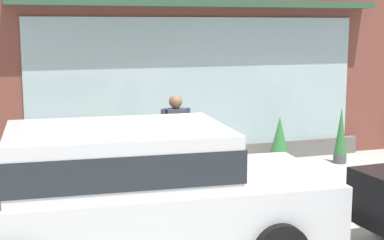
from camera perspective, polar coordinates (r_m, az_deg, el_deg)
name	(u,v)px	position (r m, az deg, el deg)	size (l,w,h in m)	color
ground_plane	(265,208)	(9.04, 7.21, -8.53)	(60.00, 60.00, 0.00)	#9E9B93
curb_strip	(271,208)	(8.85, 7.78, -8.53)	(14.00, 0.24, 0.12)	#B2B2AD
storefront	(198,30)	(11.56, 0.57, 8.85)	(14.00, 0.81, 5.44)	brown
fire_hydrant	(140,174)	(9.08, -5.16, -5.27)	(0.41, 0.38, 0.95)	gold
pedestrian_with_handbag	(177,136)	(9.54, -1.47, -1.60)	(0.67, 0.22, 1.64)	#8E333D
parked_car_silver	(130,185)	(6.87, -6.15, -6.40)	(4.65, 2.34, 1.60)	silver
potted_plant_window_right	(279,141)	(11.70, 8.58, -2.10)	(0.39, 0.39, 0.97)	#9E6042
potted_plant_doorstep	(341,136)	(12.04, 14.39, -1.52)	(0.26, 0.26, 1.15)	#4C4C51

